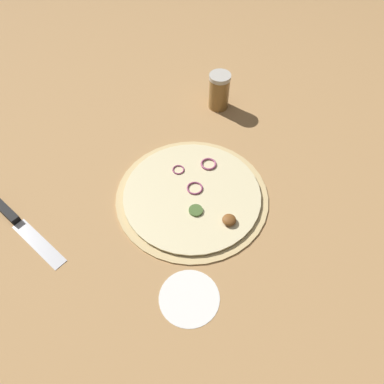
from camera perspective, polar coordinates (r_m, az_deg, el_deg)
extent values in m
plane|color=tan|center=(0.91, 0.00, -0.67)|extent=(3.00, 3.00, 0.00)
cylinder|color=#D6B77A|center=(0.91, 0.00, -0.53)|extent=(0.37, 0.37, 0.01)
cylinder|color=beige|center=(0.90, 0.00, -0.31)|extent=(0.33, 0.33, 0.00)
cylinder|color=#47662D|center=(0.87, 0.58, -2.82)|extent=(0.03, 0.03, 0.01)
torus|color=#934266|center=(0.91, 0.43, 0.60)|extent=(0.04, 0.04, 0.00)
torus|color=#A34C70|center=(0.96, 2.73, 4.22)|extent=(0.04, 0.04, 0.01)
ellipsoid|color=brown|center=(0.85, 5.69, -4.24)|extent=(0.03, 0.03, 0.02)
torus|color=#934266|center=(0.95, -2.09, 3.43)|extent=(0.03, 0.03, 0.00)
cube|color=silver|center=(0.91, -22.32, -7.25)|extent=(0.17, 0.08, 0.00)
cube|color=black|center=(0.99, -26.99, -2.01)|extent=(0.12, 0.05, 0.02)
cylinder|color=olive|center=(1.12, 4.14, 14.84)|extent=(0.06, 0.06, 0.10)
cylinder|color=beige|center=(1.09, 4.31, 17.11)|extent=(0.06, 0.06, 0.01)
cylinder|color=white|center=(0.78, -0.42, -15.83)|extent=(0.12, 0.12, 0.00)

